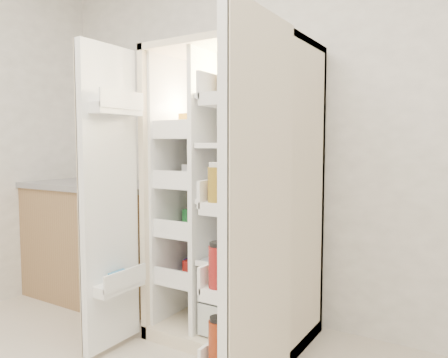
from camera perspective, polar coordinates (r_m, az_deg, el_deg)
The scene contains 5 objects.
wall_back at distance 2.89m, azimuth 8.66°, elevation 7.46°, with size 4.00×0.02×2.70m, color white.
refrigerator at distance 2.69m, azimuth 2.20°, elevation -5.22°, with size 0.92×0.70×1.80m.
freezer_door at distance 2.51m, azimuth -15.10°, elevation -2.68°, with size 0.15×0.40×1.72m.
fridge_door at distance 1.84m, azimuth 4.13°, elevation -5.65°, with size 0.17×0.58×1.72m.
kitchen_counter at distance 3.53m, azimuth -16.56°, elevation -7.79°, with size 1.26×0.67×0.91m.
Camera 1 is at (1.13, -0.65, 1.20)m, focal length 34.00 mm.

